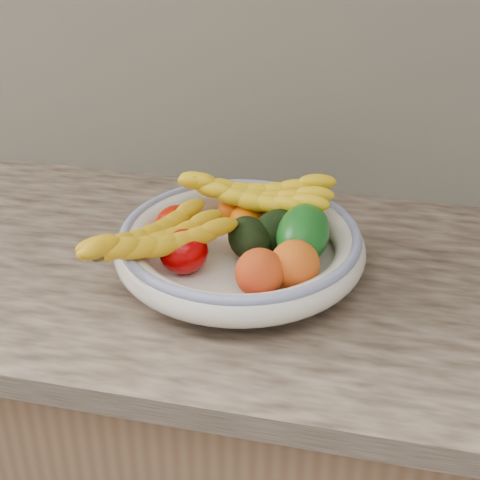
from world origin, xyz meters
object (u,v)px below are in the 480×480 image
Objects in this scene: banana_bunch_back at (254,199)px; green_mango at (303,234)px; banana_bunch_front at (154,243)px; fruit_bowl at (240,246)px.

green_mango is at bearing -39.85° from banana_bunch_back.
banana_bunch_back reaches higher than banana_bunch_front.
banana_bunch_front is at bearing -146.24° from fruit_bowl.
green_mango is at bearing 7.25° from fruit_bowl.
green_mango reaches higher than fruit_bowl.
green_mango is 0.12m from banana_bunch_back.
banana_bunch_front reaches higher than fruit_bowl.
banana_bunch_front is (-0.11, -0.08, 0.03)m from fruit_bowl.
fruit_bowl is 3.14× the size of green_mango.
banana_bunch_front is at bearing -125.55° from banana_bunch_back.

